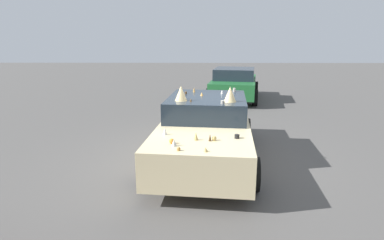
{
  "coord_description": "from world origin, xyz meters",
  "views": [
    {
      "loc": [
        -6.71,
        0.22,
        2.59
      ],
      "look_at": [
        0.0,
        0.3,
        0.9
      ],
      "focal_mm": 30.08,
      "sensor_mm": 36.0,
      "label": 1
    }
  ],
  "objects": [
    {
      "name": "art_car_decorated",
      "position": [
        0.05,
        -0.01,
        0.69
      ],
      "size": [
        4.7,
        2.42,
        1.67
      ],
      "rotation": [
        0.0,
        0.0,
        3.04
      ],
      "color": "beige",
      "rests_on": "ground"
    },
    {
      "name": "parked_sedan_far_right",
      "position": [
        7.31,
        -1.46,
        0.71
      ],
      "size": [
        4.27,
        2.6,
        1.38
      ],
      "rotation": [
        0.0,
        0.0,
        -0.18
      ],
      "color": "#1E602D",
      "rests_on": "ground"
    },
    {
      "name": "ground_plane",
      "position": [
        0.0,
        0.0,
        0.0
      ],
      "size": [
        60.0,
        60.0,
        0.0
      ],
      "primitive_type": "plane",
      "color": "#514F4C"
    }
  ]
}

